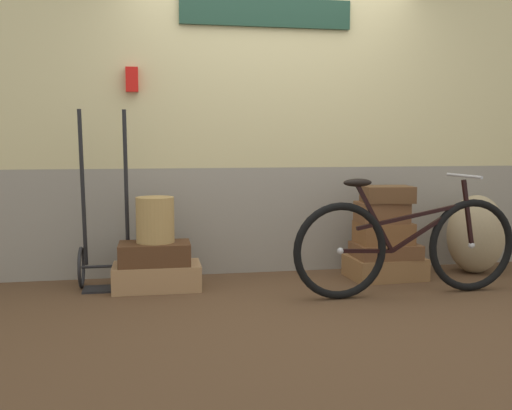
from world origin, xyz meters
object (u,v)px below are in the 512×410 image
(wicker_basket, at_px, (155,220))
(bicycle, at_px, (407,246))
(suitcase_4, at_px, (383,233))
(suitcase_5, at_px, (382,212))
(suitcase_1, at_px, (155,253))
(suitcase_3, at_px, (385,250))
(suitcase_6, at_px, (387,194))
(luggage_trolley, at_px, (106,249))
(suitcase_2, at_px, (385,267))
(burlap_sack, at_px, (476,234))
(suitcase_0, at_px, (157,276))

(wicker_basket, distance_m, bicycle, 1.94)
(suitcase_4, xyz_separation_m, suitcase_5, (-0.02, -0.01, 0.18))
(suitcase_1, xyz_separation_m, suitcase_5, (1.89, 0.04, 0.28))
(suitcase_3, bearing_deg, suitcase_6, -100.72)
(luggage_trolley, bearing_deg, suitcase_2, -2.61)
(suitcase_5, bearing_deg, burlap_sack, 4.50)
(suitcase_1, distance_m, wicker_basket, 0.26)
(suitcase_3, distance_m, luggage_trolley, 2.31)
(burlap_sack, bearing_deg, suitcase_4, -177.34)
(suitcase_0, distance_m, luggage_trolley, 0.47)
(suitcase_1, height_order, suitcase_6, suitcase_6)
(wicker_basket, xyz_separation_m, burlap_sack, (2.79, 0.07, -0.21))
(suitcase_6, distance_m, burlap_sack, 0.96)
(suitcase_1, height_order, luggage_trolley, luggage_trolley)
(suitcase_6, distance_m, luggage_trolley, 2.34)
(suitcase_1, distance_m, suitcase_4, 1.92)
(suitcase_6, bearing_deg, suitcase_1, -175.78)
(suitcase_1, xyz_separation_m, bicycle, (1.87, -0.51, 0.09))
(suitcase_0, xyz_separation_m, suitcase_1, (-0.01, -0.01, 0.19))
(suitcase_1, height_order, wicker_basket, wicker_basket)
(suitcase_2, distance_m, suitcase_6, 0.63)
(wicker_basket, distance_m, luggage_trolley, 0.48)
(suitcase_4, bearing_deg, bicycle, -93.74)
(suitcase_3, distance_m, suitcase_4, 0.15)
(suitcase_2, xyz_separation_m, suitcase_6, (-0.01, -0.05, 0.63))
(suitcase_3, xyz_separation_m, bicycle, (-0.05, -0.53, 0.14))
(suitcase_0, distance_m, bicycle, 1.95)
(suitcase_3, height_order, wicker_basket, wicker_basket)
(suitcase_2, relative_size, luggage_trolley, 0.43)
(suitcase_0, xyz_separation_m, luggage_trolley, (-0.39, 0.14, 0.21))
(suitcase_0, relative_size, suitcase_4, 1.56)
(burlap_sack, bearing_deg, wicker_basket, -178.63)
(suitcase_2, height_order, suitcase_3, suitcase_3)
(suitcase_4, bearing_deg, suitcase_3, -62.58)
(luggage_trolley, height_order, bicycle, luggage_trolley)
(suitcase_6, bearing_deg, suitcase_5, 136.50)
(luggage_trolley, distance_m, bicycle, 2.35)
(suitcase_3, relative_size, burlap_sack, 0.77)
(luggage_trolley, bearing_deg, burlap_sack, -1.17)
(suitcase_0, distance_m, suitcase_4, 1.92)
(bicycle, bearing_deg, luggage_trolley, 163.71)
(suitcase_4, bearing_deg, wicker_basket, -178.73)
(suitcase_0, xyz_separation_m, suitcase_5, (1.87, 0.02, 0.47))
(suitcase_1, bearing_deg, suitcase_4, 2.12)
(suitcase_2, relative_size, suitcase_3, 1.15)
(suitcase_1, relative_size, suitcase_2, 0.90)
(suitcase_1, xyz_separation_m, suitcase_3, (1.93, 0.02, -0.04))
(burlap_sack, bearing_deg, suitcase_3, -175.76)
(suitcase_3, bearing_deg, wicker_basket, 179.90)
(suitcase_0, distance_m, suitcase_1, 0.19)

